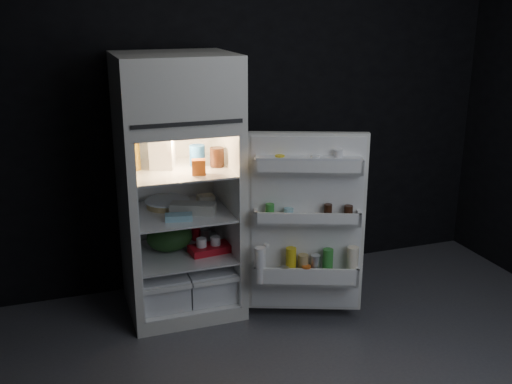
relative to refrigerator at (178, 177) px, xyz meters
name	(u,v)px	position (x,y,z in m)	size (l,w,h in m)	color
wall_back	(246,106)	(0.62, 0.38, 0.39)	(4.00, 0.00, 2.70)	black
refrigerator	(178,177)	(0.00, 0.00, 0.00)	(0.76, 0.71, 1.78)	silver
fridge_door	(307,227)	(0.73, -0.51, -0.27)	(0.74, 0.44, 1.22)	silver
milk_jug	(162,151)	(-0.09, 0.01, 0.19)	(0.15, 0.15, 0.24)	white
mayo_jar	(197,155)	(0.14, 0.00, 0.14)	(0.10, 0.10, 0.14)	#205CAF
jam_jar	(217,157)	(0.26, -0.07, 0.14)	(0.10, 0.10, 0.13)	black
amber_bottle	(135,154)	(-0.27, 0.03, 0.18)	(0.07, 0.07, 0.22)	#AC811B
small_carton	(199,167)	(0.09, -0.23, 0.12)	(0.09, 0.07, 0.10)	#C45517
egg_carton	(193,208)	(0.07, -0.11, -0.19)	(0.30, 0.12, 0.07)	gray
pie	(168,204)	(-0.06, 0.08, -0.21)	(0.29, 0.29, 0.04)	tan
flat_package	(179,217)	(-0.05, -0.21, -0.21)	(0.18, 0.09, 0.04)	#7FB4C4
wrapped_pkg	(206,199)	(0.22, 0.10, -0.20)	(0.11, 0.10, 0.05)	#EFE4C4
produce_bag	(169,237)	(-0.07, 0.02, -0.43)	(0.32, 0.27, 0.20)	#193815
yogurt_tray	(210,249)	(0.18, -0.11, -0.50)	(0.28, 0.15, 0.05)	#AE0E19
small_can_red	(196,234)	(0.15, 0.15, -0.48)	(0.07, 0.07, 0.09)	#AE0E19
small_can_silver	(206,235)	(0.21, 0.10, -0.48)	(0.08, 0.08, 0.09)	silver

